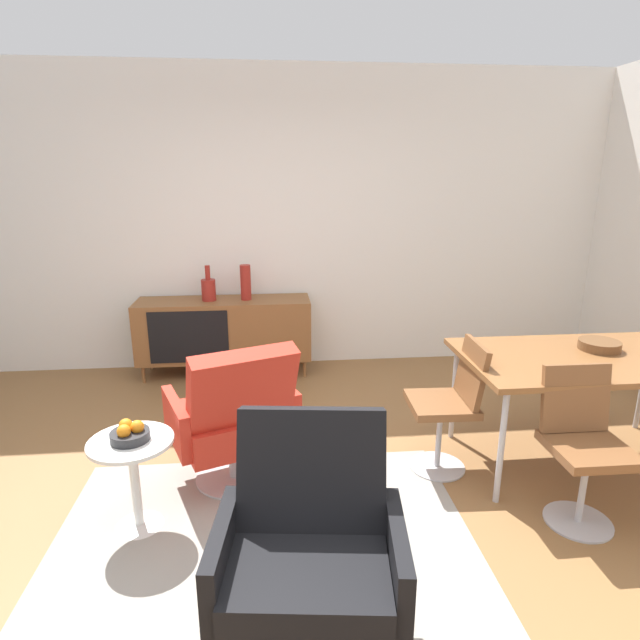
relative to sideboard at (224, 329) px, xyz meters
The scene contains 14 objects.
ground_plane 2.40m from the sideboard, 76.47° to the right, with size 8.32×8.32×0.00m, color olive.
wall_back 1.15m from the sideboard, 28.63° to the left, with size 6.80×0.12×2.80m, color white.
sideboard is the anchor object (origin of this frame).
vase_cobalt 0.41m from the sideboard, behind, with size 0.13×0.13×0.33m.
vase_sculptural_dark 0.49m from the sideboard, ahead, with size 0.10×0.10×0.32m.
dining_table 3.06m from the sideboard, 36.69° to the right, with size 1.60×0.90×0.74m.
wooden_bowl_on_table 3.11m from the sideboard, 33.56° to the right, with size 0.26×0.26×0.06m, color brown.
dining_chair_near_window 2.40m from the sideboard, 49.53° to the right, with size 0.44×0.41×0.86m.
dining_chair_front_left 3.17m from the sideboard, 48.64° to the right, with size 0.40×0.43×0.86m.
lounge_chair_red 1.89m from the sideboard, 83.72° to the right, with size 0.85×0.83×0.95m.
armchair_black_shell 3.09m from the sideboard, 79.46° to the right, with size 0.78×0.72×0.95m.
side_table_round 2.25m from the sideboard, 97.85° to the right, with size 0.44×0.44×0.52m.
fruit_bowl 2.25m from the sideboard, 97.86° to the right, with size 0.20×0.20×0.11m.
area_rug 2.53m from the sideboard, 81.47° to the right, with size 2.20×1.70×0.01m, color gray.
Camera 1 is at (-0.12, -2.45, 1.86)m, focal length 29.24 mm.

